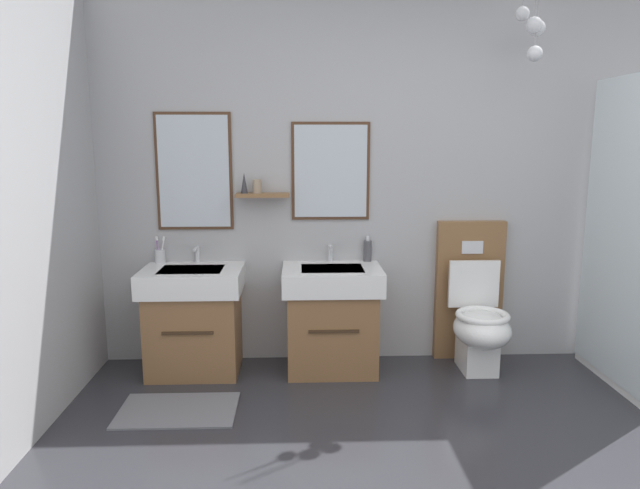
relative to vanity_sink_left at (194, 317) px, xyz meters
name	(u,v)px	position (x,y,z in m)	size (l,w,h in m)	color
wall_back	(416,165)	(1.54, 0.28, 1.01)	(4.68, 0.53, 2.77)	#A8A8AA
bath_mat	(178,410)	(0.00, -0.61, -0.37)	(0.68, 0.44, 0.01)	slate
vanity_sink_left	(194,317)	(0.00, 0.00, 0.00)	(0.66, 0.51, 0.72)	brown
tap_on_left_sink	(197,252)	(0.00, 0.19, 0.41)	(0.03, 0.13, 0.11)	silver
vanity_sink_right	(332,316)	(0.93, 0.00, 0.00)	(0.66, 0.51, 0.72)	brown
tap_on_right_sink	(330,251)	(0.93, 0.19, 0.41)	(0.03, 0.13, 0.11)	silver
toilet	(475,314)	(1.93, 0.02, 0.00)	(0.48, 0.62, 1.00)	brown
toothbrush_cup	(160,255)	(-0.25, 0.18, 0.39)	(0.07, 0.07, 0.19)	silver
soap_dispenser	(368,250)	(1.19, 0.19, 0.42)	(0.06, 0.06, 0.18)	#4C4C51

